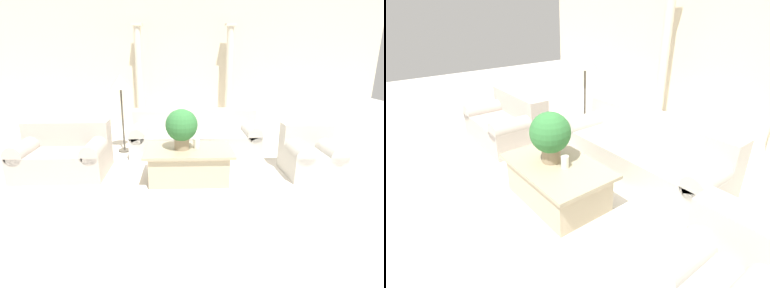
# 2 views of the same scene
# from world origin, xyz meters

# --- Properties ---
(ground_plane) EXTENTS (16.00, 16.00, 0.00)m
(ground_plane) POSITION_xyz_m (0.00, 0.00, 0.00)
(ground_plane) COLOR silver
(wall_back) EXTENTS (10.00, 0.06, 3.20)m
(wall_back) POSITION_xyz_m (0.00, 3.28, 1.60)
(wall_back) COLOR beige
(wall_back) RESTS_ON ground_plane
(sofa_long) EXTENTS (2.37, 0.92, 0.79)m
(sofa_long) POSITION_xyz_m (0.17, 0.98, 0.32)
(sofa_long) COLOR #B7B2A8
(sofa_long) RESTS_ON ground_plane
(loveseat) EXTENTS (1.34, 0.92, 0.79)m
(loveseat) POSITION_xyz_m (-1.94, -0.00, 0.32)
(loveseat) COLOR #B0A499
(loveseat) RESTS_ON ground_plane
(coffee_table) EXTENTS (1.29, 0.82, 0.48)m
(coffee_table) POSITION_xyz_m (0.01, -0.35, 0.25)
(coffee_table) COLOR tan
(coffee_table) RESTS_ON ground_plane
(potted_plant) EXTENTS (0.47, 0.47, 0.60)m
(potted_plant) POSITION_xyz_m (-0.09, -0.35, 0.82)
(potted_plant) COLOR #937F60
(potted_plant) RESTS_ON coffee_table
(pillar_candle) EXTENTS (0.09, 0.09, 0.14)m
(pillar_candle) POSITION_xyz_m (0.13, -0.32, 0.55)
(pillar_candle) COLOR silver
(pillar_candle) RESTS_ON coffee_table
(floor_lamp) EXTENTS (0.37, 0.37, 1.46)m
(floor_lamp) POSITION_xyz_m (-1.19, 1.05, 1.25)
(floor_lamp) COLOR #4C473D
(floor_lamp) RESTS_ON ground_plane
(column_left) EXTENTS (0.24, 0.24, 2.50)m
(column_left) POSITION_xyz_m (-1.08, 2.93, 1.28)
(column_left) COLOR beige
(column_left) RESTS_ON ground_plane
(column_right) EXTENTS (0.24, 0.24, 2.50)m
(column_right) POSITION_xyz_m (1.11, 2.93, 1.28)
(column_right) COLOR beige
(column_right) RESTS_ON ground_plane
(armchair) EXTENTS (0.78, 0.82, 0.75)m
(armchair) POSITION_xyz_m (1.93, -0.17, 0.32)
(armchair) COLOR #B7B2A8
(armchair) RESTS_ON ground_plane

